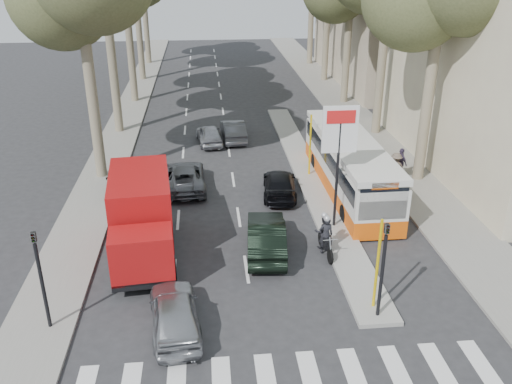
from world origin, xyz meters
The scene contains 19 objects.
ground centered at (0.00, 0.00, 0.00)m, with size 120.00×120.00×0.00m, color #28282B.
sidewalk_right centered at (8.60, 25.00, 0.06)m, with size 3.20×70.00×0.12m, color gray.
median_left centered at (-8.00, 28.00, 0.06)m, with size 2.40×64.00×0.12m, color gray.
traffic_island centered at (3.25, 11.00, 0.08)m, with size 1.50×26.00×0.16m, color gray.
billboard centered at (3.25, 5.00, 3.70)m, with size 1.50×12.10×5.60m.
traffic_light_island centered at (3.25, -1.50, 2.49)m, with size 0.16×0.41×3.60m.
traffic_light_left centered at (-7.60, -1.00, 2.49)m, with size 0.16×0.41×3.60m.
silver_hatchback centered at (-3.50, -1.42, 0.66)m, with size 1.56×3.89×1.32m, color #A0A2A8.
dark_hatchback centered at (0.02, 3.27, 0.72)m, with size 1.51×4.34×1.43m, color black.
queue_car_a centered at (-3.47, 10.09, 0.63)m, with size 2.10×4.56×1.27m, color #515359.
queue_car_b centered at (1.32, 8.76, 0.58)m, with size 1.63×4.01×1.16m, color black.
queue_car_c centered at (-2.06, 17.04, 0.61)m, with size 1.44×3.57×1.22m, color #A5A6AD.
queue_car_d centered at (-0.50, 17.61, 0.66)m, with size 1.39×3.99×1.31m, color #4B4D52.
queue_car_e centered at (-6.30, 11.00, 0.65)m, with size 1.81×4.45×1.29m, color black.
red_truck centered at (-4.94, 3.56, 1.72)m, with size 2.83×6.27×3.25m.
city_bus centered at (4.87, 8.92, 1.49)m, with size 2.43×10.75×2.83m.
motorcycle centered at (2.39, 3.06, 0.79)m, with size 0.75×2.06×1.75m.
pedestrian_near centered at (8.07, 10.23, 0.93)m, with size 0.95×0.46×1.62m, color #423753.
pedestrian_far centered at (7.54, 9.52, 0.94)m, with size 1.06×0.47×1.64m, color brown.
Camera 1 is at (-2.26, -15.95, 11.43)m, focal length 38.00 mm.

